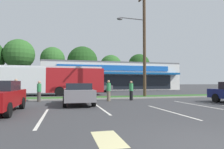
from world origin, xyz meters
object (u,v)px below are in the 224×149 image
Objects in this scene: utility_pole at (143,40)px; pedestrian_by_pole at (16,90)px; car_1 at (78,93)px; pedestrian_near_bench at (39,91)px; car_2 at (98,87)px; pedestrian_far at (109,91)px; car_0 at (34,87)px; pedestrian_mid at (131,91)px; city_bus at (52,80)px.

utility_pole is 12.19m from pedestrian_by_pole.
pedestrian_near_bench is at bearing 46.79° from car_1.
pedestrian_by_pole reaches higher than car_1.
utility_pole is 2.57× the size of car_2.
utility_pole is at bearing -133.01° from pedestrian_far.
pedestrian_mid is at bearing -55.75° from car_0.
car_2 is (9.08, -0.77, -0.06)m from car_0.
pedestrian_mid is 0.97× the size of pedestrian_far.
pedestrian_near_bench is at bearing -167.95° from utility_pole.
car_1 is 2.68× the size of pedestrian_mid.
pedestrian_far reaches higher than car_2.
pedestrian_mid is at bearing -100.97° from pedestrian_near_bench.
pedestrian_near_bench is (2.33, -13.43, -0.03)m from car_0.
car_1 is at bearing 103.61° from city_bus.
pedestrian_by_pole is at bearing 56.24° from car_2.
pedestrian_by_pole is (-11.03, -1.91, -4.82)m from utility_pole.
car_0 is (-11.71, 11.42, -4.86)m from utility_pole.
pedestrian_by_pole reaches higher than car_2.
car_2 is at bearing 103.92° from utility_pole.
pedestrian_mid is at bearing 131.41° from city_bus.
pedestrian_far is at bearing 121.28° from city_bus.
car_2 is 13.23m from pedestrian_mid.
pedestrian_near_bench is at bearing 61.93° from car_2.
utility_pole is 10.77m from pedestrian_near_bench.
car_1 is at bearing -145.33° from utility_pole.
city_bus is 10.11m from car_1.
utility_pole is 0.93× the size of city_bus.
car_1 is 3.78m from pedestrian_near_bench.
city_bus reaches higher than car_2.
pedestrian_near_bench is 1.65m from pedestrian_by_pole.
pedestrian_by_pole is at bearing 58.63° from car_1.
car_0 reaches higher than car_1.
city_bus is 6.89m from car_0.
car_0 reaches higher than pedestrian_mid.
pedestrian_by_pole is (-2.15, -7.12, -0.89)m from city_bus.
car_2 is (4.00, 15.24, 0.03)m from car_1.
pedestrian_near_bench is (-0.51, -7.22, -0.97)m from city_bus.
city_bus is at bearing 12.89° from car_1.
pedestrian_far is (6.89, -0.89, -0.05)m from pedestrian_by_pole.
car_0 is at bearing -64.75° from city_bus.
pedestrian_by_pole is 6.95m from pedestrian_far.
car_0 is 16.80m from car_1.
utility_pole reaches higher than car_1.
car_2 is at bearing -138.23° from city_bus.
utility_pole is at bearing -44.28° from car_0.
pedestrian_by_pole reaches higher than pedestrian_far.
pedestrian_mid is (4.45, 2.02, 0.05)m from car_1.
utility_pole is 6.98m from pedestrian_far.
pedestrian_mid is at bearing -159.03° from pedestrian_by_pole.
utility_pole is 5.94m from pedestrian_mid.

